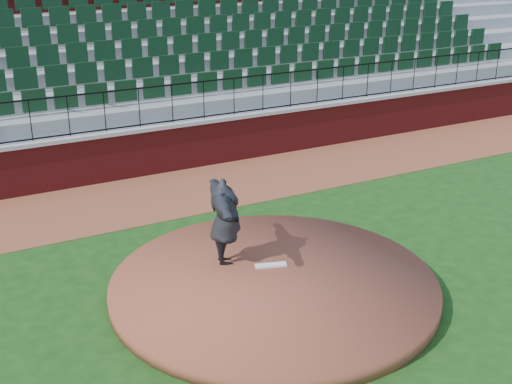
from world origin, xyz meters
TOP-DOWN VIEW (x-y plane):
  - ground at (0.00, 0.00)m, footprint 90.00×90.00m
  - warning_track at (0.00, 5.40)m, footprint 34.00×3.20m
  - field_wall at (0.00, 7.00)m, footprint 34.00×0.35m
  - wall_cap at (0.00, 7.00)m, footprint 34.00×0.45m
  - wall_railing at (0.00, 7.00)m, footprint 34.00×0.05m
  - seating_stands at (0.00, 9.72)m, footprint 34.00×5.10m
  - concourse_wall at (0.00, 12.52)m, footprint 34.00×0.50m
  - pitchers_mound at (-0.46, -0.04)m, footprint 5.80×5.80m
  - pitching_rubber at (-0.26, 0.43)m, footprint 0.60×0.31m
  - pitcher at (-0.92, 0.96)m, footprint 1.13×2.12m

SIDE VIEW (x-z plane):
  - ground at x=0.00m, z-range 0.00..0.00m
  - warning_track at x=0.00m, z-range 0.00..0.01m
  - pitchers_mound at x=-0.46m, z-range 0.00..0.25m
  - pitching_rubber at x=-0.26m, z-range 0.25..0.29m
  - field_wall at x=0.00m, z-range 0.00..1.20m
  - pitcher at x=-0.92m, z-range 0.25..1.92m
  - wall_cap at x=0.00m, z-range 1.20..1.30m
  - wall_railing at x=0.00m, z-range 1.30..2.30m
  - seating_stands at x=0.00m, z-range 0.00..4.60m
  - concourse_wall at x=0.00m, z-range 0.00..5.50m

